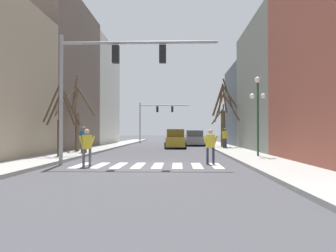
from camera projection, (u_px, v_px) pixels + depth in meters
ground_plane at (148, 166)px, 15.05m from camera, size 240.00×240.00×0.00m
sidewalk_left at (26, 164)px, 15.24m from camera, size 2.57×90.00×0.15m
sidewalk_right at (273, 164)px, 14.87m from camera, size 2.57×90.00×0.15m
building_row_left at (52, 84)px, 29.42m from camera, size 6.00×37.21×13.00m
building_row_right at (297, 87)px, 23.70m from camera, size 6.00×30.51×10.16m
crosswalk_stripes at (148, 165)px, 15.14m from camera, size 6.75×2.60×0.01m
traffic_signal_near at (108, 69)px, 15.46m from camera, size 7.51×0.28×6.18m
traffic_signal_far at (155, 113)px, 47.22m from camera, size 7.29×0.28×5.76m
street_lamp_right_corner at (258, 100)px, 19.06m from camera, size 0.95×0.36×4.63m
car_at_intersection at (176, 139)px, 30.97m from camera, size 1.99×4.43×1.80m
car_parked_right_near at (194, 139)px, 36.65m from camera, size 2.19×4.83×1.70m
car_parked_right_far at (192, 137)px, 44.05m from camera, size 2.06×4.38×1.74m
pedestrian_crossing_street at (84, 137)px, 21.88m from camera, size 0.62×0.58×1.76m
pedestrian_waiting_at_curb at (225, 136)px, 28.30m from camera, size 0.62×0.56×1.73m
pedestrian_near_right_corner at (87, 144)px, 14.54m from camera, size 0.66×0.46×1.69m
pedestrian_on_left_sidewalk at (210, 144)px, 15.81m from camera, size 0.72×0.25×1.68m
street_tree_left_far at (77, 117)px, 23.80m from camera, size 2.44×2.78×5.64m
street_tree_right_mid at (224, 123)px, 29.70m from camera, size 2.73×1.61×4.95m
street_tree_right_near at (224, 115)px, 31.24m from camera, size 2.67×2.38×6.50m
street_tree_left_near at (61, 122)px, 19.25m from camera, size 2.09×2.24×4.26m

